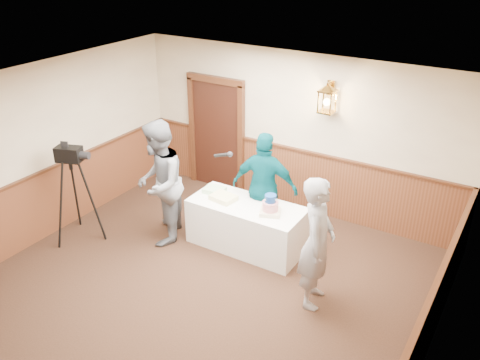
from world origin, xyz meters
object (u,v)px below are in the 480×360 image
at_px(display_table, 247,225).
at_px(tv_camera_rig, 76,198).
at_px(assistant_p, 265,187).
at_px(interviewer, 159,183).
at_px(tiered_cake, 270,206).
at_px(sheet_cake_yellow, 223,198).
at_px(baker, 317,243).
at_px(sheet_cake_green, 214,190).

distance_m(display_table, tv_camera_rig, 2.74).
bearing_deg(assistant_p, interviewer, 22.71).
bearing_deg(tiered_cake, interviewer, -164.65).
distance_m(display_table, tiered_cake, 0.66).
height_order(sheet_cake_yellow, baker, baker).
xyz_separation_m(interviewer, tv_camera_rig, (-1.17, -0.66, -0.29)).
bearing_deg(sheet_cake_yellow, display_table, 9.35).
height_order(sheet_cake_green, baker, baker).
bearing_deg(sheet_cake_green, assistant_p, 21.66).
relative_size(baker, tv_camera_rig, 1.16).
distance_m(display_table, baker, 1.69).
bearing_deg(assistant_p, tv_camera_rig, 20.90).
height_order(display_table, sheet_cake_green, sheet_cake_green).
xyz_separation_m(interviewer, baker, (2.72, -0.15, -0.08)).
bearing_deg(assistant_p, tiered_cake, 116.70).
bearing_deg(display_table, sheet_cake_green, 173.00).
bearing_deg(sheet_cake_yellow, baker, -18.49).
relative_size(sheet_cake_yellow, interviewer, 0.19).
height_order(tiered_cake, tv_camera_rig, tv_camera_rig).
height_order(tiered_cake, interviewer, interviewer).
bearing_deg(tv_camera_rig, display_table, 5.40).
bearing_deg(tiered_cake, baker, -31.46).
relative_size(assistant_p, tv_camera_rig, 1.13).
distance_m(interviewer, tv_camera_rig, 1.38).
height_order(sheet_cake_yellow, assistant_p, assistant_p).
bearing_deg(tiered_cake, display_table, 172.39).
bearing_deg(tiered_cake, assistant_p, 127.43).
bearing_deg(interviewer, tv_camera_rig, -88.21).
relative_size(display_table, sheet_cake_yellow, 4.79).
bearing_deg(sheet_cake_yellow, assistant_p, 42.12).
xyz_separation_m(sheet_cake_green, tv_camera_rig, (-1.79, -1.27, -0.07)).
xyz_separation_m(display_table, sheet_cake_green, (-0.65, 0.08, 0.41)).
xyz_separation_m(display_table, assistant_p, (0.10, 0.38, 0.53)).
relative_size(sheet_cake_yellow, sheet_cake_green, 1.16).
bearing_deg(baker, tv_camera_rig, 83.65).
bearing_deg(sheet_cake_yellow, sheet_cake_green, 151.39).
distance_m(tiered_cake, sheet_cake_green, 1.10).
relative_size(display_table, tv_camera_rig, 1.13).
bearing_deg(display_table, sheet_cake_yellow, -170.65).
height_order(interviewer, baker, interviewer).
bearing_deg(tiered_cake, sheet_cake_green, 172.75).
distance_m(sheet_cake_green, baker, 2.24).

